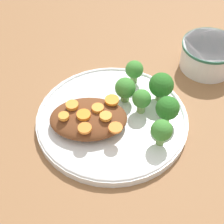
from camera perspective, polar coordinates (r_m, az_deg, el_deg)
name	(u,v)px	position (r m, az deg, el deg)	size (l,w,h in m)	color
ground_plane	(112,123)	(0.70, 0.00, -1.64)	(4.00, 4.00, 0.00)	#8C603D
plate	(112,119)	(0.69, 0.00, -1.12)	(0.28, 0.28, 0.02)	white
dip_bowl	(209,54)	(0.81, 14.52, 8.55)	(0.12, 0.12, 0.06)	silver
stew_mound	(88,119)	(0.66, -3.61, -1.02)	(0.14, 0.10, 0.03)	brown
broccoli_floret_0	(168,108)	(0.66, 8.47, 0.54)	(0.04, 0.04, 0.06)	#7FA85B
broccoli_floret_1	(125,89)	(0.70, 2.03, 3.59)	(0.04, 0.04, 0.05)	#759E51
broccoli_floret_2	(142,100)	(0.68, 4.54, 1.89)	(0.03, 0.03, 0.05)	#7FA85B
broccoli_floret_3	(134,70)	(0.73, 3.42, 6.39)	(0.04, 0.04, 0.05)	#7FA85B
broccoli_floret_4	(162,131)	(0.63, 7.57, -2.88)	(0.04, 0.04, 0.05)	#759E51
broccoli_floret_5	(161,86)	(0.70, 7.52, 4.02)	(0.05, 0.05, 0.06)	#7FA85B
carrot_slice_0	(84,115)	(0.65, -4.35, -0.45)	(0.02, 0.02, 0.01)	orange
carrot_slice_1	(98,108)	(0.66, -2.18, 0.59)	(0.02, 0.02, 0.01)	orange
carrot_slice_2	(64,116)	(0.65, -7.37, -0.64)	(0.02, 0.02, 0.01)	orange
carrot_slice_3	(85,128)	(0.63, -4.17, -2.48)	(0.02, 0.02, 0.01)	orange
carrot_slice_4	(116,128)	(0.63, 0.54, -2.41)	(0.02, 0.02, 0.00)	orange
carrot_slice_5	(106,116)	(0.64, -0.96, -0.65)	(0.02, 0.02, 0.01)	orange
carrot_slice_6	(72,105)	(0.66, -6.10, 1.04)	(0.02, 0.02, 0.01)	orange
carrot_slice_7	(112,100)	(0.67, -0.07, 1.82)	(0.03, 0.03, 0.01)	orange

